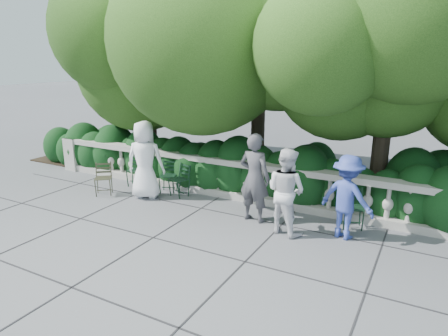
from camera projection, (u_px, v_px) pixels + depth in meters
The scene contains 13 objects.
ground at pixel (201, 225), 8.44m from camera, with size 90.00×90.00×0.00m, color #515259.
balustrade at pixel (239, 180), 9.84m from camera, with size 12.00×0.44×1.00m.
shrub_hedge at pixel (259, 186), 10.98m from camera, with size 15.00×2.60×1.70m, color black, non-canonical shape.
tree_canopy at pixel (291, 34), 9.77m from camera, with size 15.04×6.52×6.78m.
chair_a at pixel (175, 197), 10.08m from camera, with size 0.44×0.48×0.84m, color black, non-canonical shape.
chair_b at pixel (167, 194), 10.36m from camera, with size 0.44×0.48×0.84m, color black, non-canonical shape.
chair_c at pixel (134, 187), 10.88m from camera, with size 0.44×0.48×0.84m, color black, non-canonical shape.
chair_e at pixel (352, 230), 8.16m from camera, with size 0.44×0.48×0.84m, color black, non-canonical shape.
chair_weathered at pixel (104, 196), 10.15m from camera, with size 0.44×0.48×0.84m, color black, non-canonical shape.
person_businessman at pixel (145, 160), 9.84m from camera, with size 0.95×0.62×1.94m, color white.
person_woman_grey at pixel (255, 178), 8.42m from camera, with size 0.70×0.46×1.92m, color #46454B.
person_casual_man at pixel (286, 191), 7.87m from camera, with size 0.84×0.66×1.74m, color silver.
person_older_blue at pixel (347, 197), 7.64m from camera, with size 1.07×0.62×1.66m, color #3649A4.
Camera 1 is at (4.15, -6.64, 3.42)m, focal length 32.00 mm.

